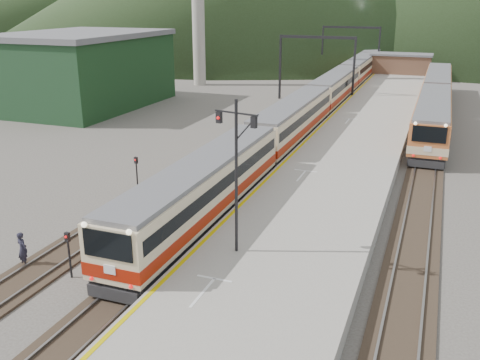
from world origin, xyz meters
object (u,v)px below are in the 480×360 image
at_px(signal_mast, 236,162).
at_px(worker, 22,249).
at_px(main_train, 335,89).
at_px(second_train, 435,99).

relative_size(signal_mast, worker, 4.07).
bearing_deg(signal_mast, worker, -161.69).
distance_m(main_train, signal_mast, 43.26).
distance_m(signal_mast, worker, 11.21).
height_order(second_train, worker, second_train).
xyz_separation_m(second_train, worker, (-17.52, -42.56, -1.14)).
relative_size(main_train, signal_mast, 13.30).
bearing_deg(second_train, worker, -112.38).
distance_m(second_train, worker, 46.04).
bearing_deg(main_train, worker, -97.43).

